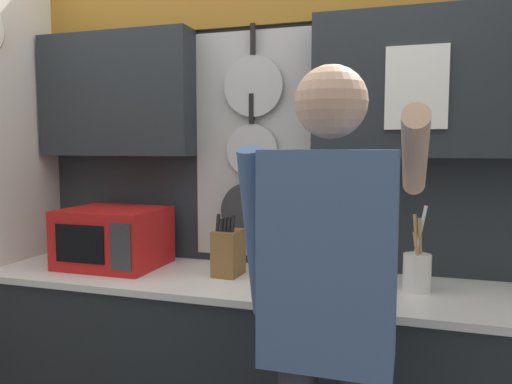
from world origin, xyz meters
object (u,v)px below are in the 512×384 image
knife_block (228,252)px  person (329,301)px  microwave (114,237)px  utensil_crock (417,270)px

knife_block → person: size_ratio=0.17×
microwave → utensil_crock: utensil_crock is taller
microwave → knife_block: bearing=0.1°
knife_block → person: bearing=-48.5°
microwave → knife_block: size_ratio=1.64×
knife_block → person: 0.84m
utensil_crock → person: 0.68m
knife_block → person: person is taller
microwave → knife_block: 0.59m
microwave → utensil_crock: 1.40m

